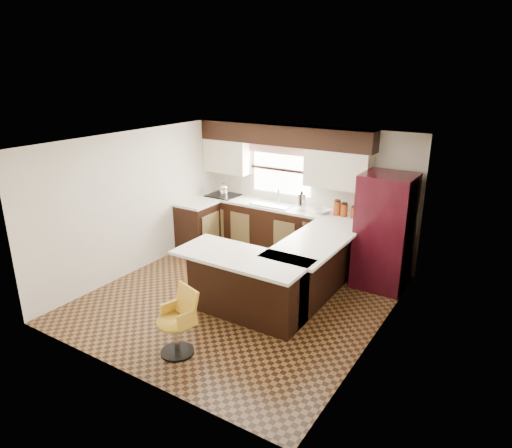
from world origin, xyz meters
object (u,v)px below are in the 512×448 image
Objects in this scene: bar_chair at (175,323)px; peninsula_return at (247,286)px; refrigerator at (385,232)px; peninsula_long at (311,270)px.

peninsula_return is at bearing 97.14° from bar_chair.
bar_chair is (-0.22, -1.24, -0.02)m from peninsula_return.
refrigerator reaches higher than bar_chair.
bar_chair is (-0.75, -2.21, -0.02)m from peninsula_long.
refrigerator is at bearing 51.24° from peninsula_long.
refrigerator reaches higher than peninsula_long.
refrigerator is at bearing 81.70° from bar_chair.
peninsula_return is at bearing -123.86° from refrigerator.
peninsula_long is 2.34m from bar_chair.
peninsula_long is 1.18× the size of peninsula_return.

